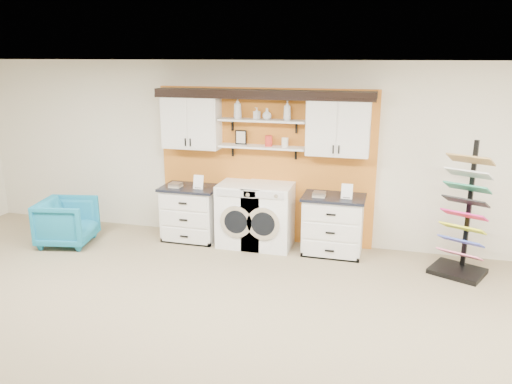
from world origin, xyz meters
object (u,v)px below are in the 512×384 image
(dryer, at_px, (269,216))
(base_cabinet_right, at_px, (333,225))
(base_cabinet_left, at_px, (191,213))
(washer, at_px, (242,214))
(sample_rack, at_px, (462,234))
(armchair, at_px, (67,222))

(dryer, bearing_deg, base_cabinet_right, 0.20)
(base_cabinet_left, xyz_separation_m, dryer, (1.28, -0.00, 0.06))
(washer, height_order, sample_rack, sample_rack)
(base_cabinet_right, bearing_deg, base_cabinet_left, 180.00)
(washer, distance_m, sample_rack, 3.16)
(dryer, xyz_separation_m, armchair, (-3.06, -0.71, -0.14))
(base_cabinet_left, relative_size, armchair, 1.13)
(sample_rack, distance_m, armchair, 5.82)
(base_cabinet_right, relative_size, sample_rack, 0.50)
(dryer, bearing_deg, armchair, -166.88)
(sample_rack, bearing_deg, washer, -160.10)
(base_cabinet_right, xyz_separation_m, dryer, (-0.98, -0.00, 0.05))
(washer, bearing_deg, base_cabinet_left, 179.77)
(dryer, xyz_separation_m, sample_rack, (2.73, -0.26, 0.06))
(washer, relative_size, dryer, 0.99)
(sample_rack, relative_size, armchair, 2.29)
(sample_rack, bearing_deg, base_cabinet_right, -163.92)
(washer, bearing_deg, armchair, -164.88)
(base_cabinet_left, distance_m, sample_rack, 4.02)
(base_cabinet_left, xyz_separation_m, base_cabinet_right, (2.26, -0.00, 0.01))
(base_cabinet_right, xyz_separation_m, sample_rack, (1.75, -0.26, 0.12))
(base_cabinet_right, distance_m, armchair, 4.11)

